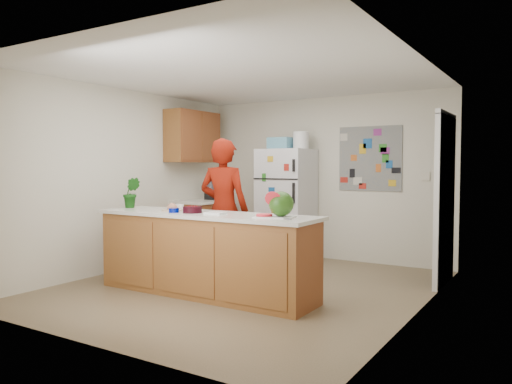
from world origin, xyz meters
The scene contains 26 objects.
floor centered at (0.00, 0.00, -0.01)m, with size 4.00×4.50×0.02m, color brown.
wall_back centered at (0.00, 2.26, 1.25)m, with size 4.00×0.02×2.50m, color beige.
wall_left centered at (-2.01, 0.00, 1.25)m, with size 0.02×4.50×2.50m, color beige.
wall_right centered at (2.01, 0.00, 1.25)m, with size 0.02×4.50×2.50m, color beige.
ceiling centered at (0.00, 0.00, 2.51)m, with size 4.00×4.50×0.02m, color white.
doorway centered at (1.99, 1.45, 1.02)m, with size 0.03×0.85×2.04m, color black.
peninsula_base centered at (-0.20, -0.50, 0.44)m, with size 2.60×0.62×0.88m, color brown.
peninsula_top centered at (-0.20, -0.50, 0.90)m, with size 2.68×0.70×0.04m, color silver.
side_counter_base centered at (-1.69, 1.35, 0.43)m, with size 0.60×0.80×0.86m, color brown.
side_counter_top centered at (-1.69, 1.35, 0.88)m, with size 0.64×0.84×0.04m, color silver.
upper_cabinets centered at (-1.82, 1.30, 1.90)m, with size 0.35×1.00×0.80m, color brown.
refrigerator centered at (-0.45, 1.88, 0.85)m, with size 0.75×0.70×1.70m, color silver.
fridge_top_bin centered at (-0.55, 1.88, 1.79)m, with size 0.35×0.28×0.18m, color #5999B2.
photo_collage centered at (0.75, 2.24, 1.55)m, with size 0.95×0.01×0.95m, color slate.
person centered at (-0.43, 0.19, 0.89)m, with size 0.65×0.43×1.78m, color #680F04.
blender_appliance centered at (-1.64, 1.53, 1.09)m, with size 0.12×0.12×0.38m, color black.
cutting_board centered at (0.71, -0.52, 0.93)m, with size 0.39×0.29×0.01m, color white.
watermelon centered at (0.77, -0.50, 1.06)m, with size 0.25×0.25×0.25m, color #205915.
watermelon_slice centered at (0.61, -0.57, 0.94)m, with size 0.17×0.17×0.02m, color red.
cherry_bowl centered at (-0.32, -0.57, 0.96)m, with size 0.21×0.21×0.07m, color black.
white_bowl centered at (-0.75, -0.34, 0.95)m, with size 0.17×0.17×0.06m, color white.
cobalt_bowl centered at (-0.52, -0.65, 0.95)m, with size 0.12×0.12×0.05m, color #000A67.
plate centered at (-0.68, -0.49, 0.93)m, with size 0.25×0.25×0.02m, color beige.
paper_towel centered at (-0.02, -0.55, 0.93)m, with size 0.20×0.18×0.02m, color silver.
keys centered at (0.92, -0.63, 0.93)m, with size 0.08×0.04×0.01m, color slate.
potted_plant centered at (-1.38, -0.45, 1.11)m, with size 0.21×0.17×0.38m, color #133A10.
Camera 1 is at (3.20, -4.90, 1.44)m, focal length 35.00 mm.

